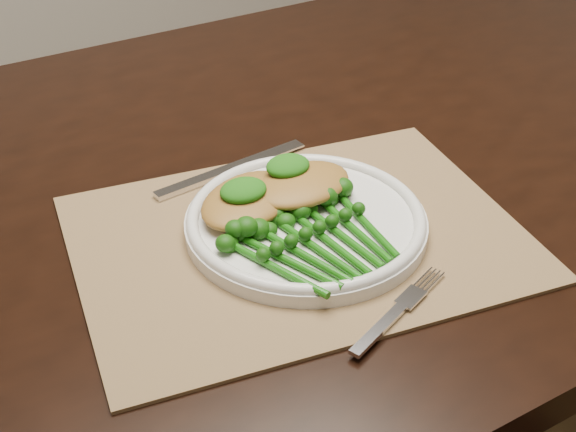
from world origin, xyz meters
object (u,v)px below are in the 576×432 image
dining_table (296,369)px  placemat (298,238)px  chicken_fillet_left (248,200)px  dinner_plate (306,221)px  broccolini_bundle (324,246)px

dining_table → placemat: 0.42m
chicken_fillet_left → dining_table: bearing=12.8°
dinner_plate → broccolini_bundle: 0.06m
placemat → dining_table: bearing=68.5°
dining_table → broccolini_bundle: (-0.10, -0.20, 0.40)m
dining_table → placemat: size_ratio=3.60×
dining_table → dinner_plate: (-0.09, -0.14, 0.39)m
placemat → dinner_plate: (0.01, 0.01, 0.01)m
dining_table → dinner_plate: dinner_plate is taller
dining_table → placemat: (-0.10, -0.15, 0.37)m
broccolini_bundle → chicken_fillet_left: bearing=98.9°
placemat → broccolini_bundle: 0.05m
dining_table → chicken_fillet_left: (-0.13, -0.10, 0.40)m
dining_table → chicken_fillet_left: bearing=-140.0°
chicken_fillet_left → broccolini_bundle: bearing=-100.0°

